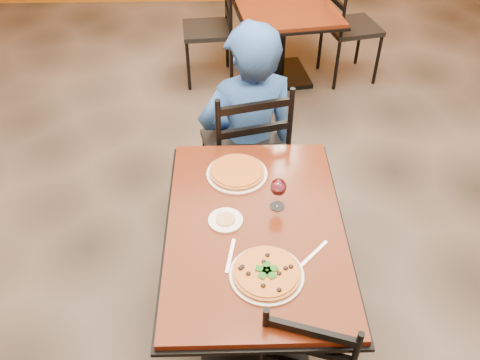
{
  "coord_description": "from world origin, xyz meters",
  "views": [
    {
      "loc": [
        -0.11,
        -2.09,
        2.42
      ],
      "look_at": [
        -0.06,
        -0.3,
        0.85
      ],
      "focal_mm": 37.74,
      "sensor_mm": 36.0,
      "label": 1
    }
  ],
  "objects_px": {
    "table_main": "(255,253)",
    "side_plate": "(226,220)",
    "diner": "(249,121)",
    "plate_far": "(237,174)",
    "table_second": "(280,20)",
    "wine_glass": "(278,193)",
    "pizza_main": "(267,273)",
    "chair_main_far": "(244,148)",
    "chair_second_right": "(352,27)",
    "chair_second_left": "(207,30)",
    "pizza_far": "(237,171)",
    "plate_main": "(267,275)"
  },
  "relations": [
    {
      "from": "table_main",
      "to": "side_plate",
      "type": "relative_size",
      "value": 7.69
    },
    {
      "from": "diner",
      "to": "plate_far",
      "type": "relative_size",
      "value": 4.17
    },
    {
      "from": "table_second",
      "to": "wine_glass",
      "type": "distance_m",
      "value": 2.56
    },
    {
      "from": "plate_far",
      "to": "side_plate",
      "type": "xyz_separation_m",
      "value": [
        -0.06,
        -0.33,
        0.0
      ]
    },
    {
      "from": "plate_far",
      "to": "pizza_main",
      "type": "bearing_deg",
      "value": -80.42
    },
    {
      "from": "table_main",
      "to": "table_second",
      "type": "bearing_deg",
      "value": 82.46
    },
    {
      "from": "wine_glass",
      "to": "chair_main_far",
      "type": "bearing_deg",
      "value": 99.49
    },
    {
      "from": "chair_main_far",
      "to": "chair_second_right",
      "type": "relative_size",
      "value": 1.05
    },
    {
      "from": "chair_second_left",
      "to": "diner",
      "type": "distance_m",
      "value": 1.7
    },
    {
      "from": "pizza_main",
      "to": "wine_glass",
      "type": "relative_size",
      "value": 1.58
    },
    {
      "from": "plate_far",
      "to": "chair_second_right",
      "type": "bearing_deg",
      "value": 64.98
    },
    {
      "from": "diner",
      "to": "wine_glass",
      "type": "bearing_deg",
      "value": 83.3
    },
    {
      "from": "pizza_far",
      "to": "wine_glass",
      "type": "xyz_separation_m",
      "value": [
        0.19,
        -0.24,
        0.07
      ]
    },
    {
      "from": "pizza_main",
      "to": "side_plate",
      "type": "relative_size",
      "value": 1.77
    },
    {
      "from": "plate_main",
      "to": "side_plate",
      "type": "distance_m",
      "value": 0.36
    },
    {
      "from": "chair_main_far",
      "to": "wine_glass",
      "type": "bearing_deg",
      "value": 85.13
    },
    {
      "from": "chair_second_left",
      "to": "diner",
      "type": "height_order",
      "value": "diner"
    },
    {
      "from": "side_plate",
      "to": "table_main",
      "type": "bearing_deg",
      "value": -12.09
    },
    {
      "from": "side_plate",
      "to": "plate_main",
      "type": "bearing_deg",
      "value": -62.13
    },
    {
      "from": "chair_second_right",
      "to": "table_second",
      "type": "bearing_deg",
      "value": 76.68
    },
    {
      "from": "pizza_far",
      "to": "table_second",
      "type": "bearing_deg",
      "value": 79.46
    },
    {
      "from": "table_main",
      "to": "chair_second_right",
      "type": "distance_m",
      "value": 2.84
    },
    {
      "from": "table_main",
      "to": "chair_second_right",
      "type": "xyz_separation_m",
      "value": [
        1.0,
        2.65,
        -0.07
      ]
    },
    {
      "from": "table_main",
      "to": "side_plate",
      "type": "bearing_deg",
      "value": 167.91
    },
    {
      "from": "table_main",
      "to": "pizza_main",
      "type": "distance_m",
      "value": 0.36
    },
    {
      "from": "pizza_main",
      "to": "pizza_far",
      "type": "relative_size",
      "value": 1.01
    },
    {
      "from": "table_second",
      "to": "diner",
      "type": "relative_size",
      "value": 1.03
    },
    {
      "from": "table_second",
      "to": "chair_second_right",
      "type": "xyz_separation_m",
      "value": [
        0.64,
        0.0,
        -0.07
      ]
    },
    {
      "from": "side_plate",
      "to": "pizza_far",
      "type": "bearing_deg",
      "value": 79.75
    },
    {
      "from": "table_main",
      "to": "wine_glass",
      "type": "xyz_separation_m",
      "value": [
        0.11,
        0.12,
        0.28
      ]
    },
    {
      "from": "chair_second_left",
      "to": "table_second",
      "type": "bearing_deg",
      "value": 84.75
    },
    {
      "from": "chair_main_far",
      "to": "pizza_far",
      "type": "height_order",
      "value": "chair_main_far"
    },
    {
      "from": "chair_second_right",
      "to": "pizza_far",
      "type": "relative_size",
      "value": 3.46
    },
    {
      "from": "plate_main",
      "to": "plate_far",
      "type": "relative_size",
      "value": 1.0
    },
    {
      "from": "table_second",
      "to": "chair_second_left",
      "type": "bearing_deg",
      "value": 180.0
    },
    {
      "from": "table_main",
      "to": "diner",
      "type": "distance_m",
      "value": 0.99
    },
    {
      "from": "chair_second_left",
      "to": "pizza_far",
      "type": "relative_size",
      "value": 3.37
    },
    {
      "from": "table_second",
      "to": "plate_main",
      "type": "xyz_separation_m",
      "value": [
        -0.32,
        -2.94,
        0.2
      ]
    },
    {
      "from": "plate_main",
      "to": "pizza_main",
      "type": "distance_m",
      "value": 0.02
    },
    {
      "from": "pizza_main",
      "to": "plate_far",
      "type": "height_order",
      "value": "pizza_main"
    },
    {
      "from": "chair_second_right",
      "to": "pizza_far",
      "type": "bearing_deg",
      "value": 141.66
    },
    {
      "from": "diner",
      "to": "wine_glass",
      "type": "relative_size",
      "value": 7.18
    },
    {
      "from": "table_second",
      "to": "side_plate",
      "type": "height_order",
      "value": "side_plate"
    },
    {
      "from": "table_main",
      "to": "wine_glass",
      "type": "distance_m",
      "value": 0.33
    },
    {
      "from": "chair_second_left",
      "to": "plate_main",
      "type": "bearing_deg",
      "value": 1.07
    },
    {
      "from": "plate_far",
      "to": "diner",
      "type": "bearing_deg",
      "value": 82.2
    },
    {
      "from": "plate_main",
      "to": "side_plate",
      "type": "relative_size",
      "value": 1.94
    },
    {
      "from": "pizza_main",
      "to": "side_plate",
      "type": "bearing_deg",
      "value": 117.87
    },
    {
      "from": "table_second",
      "to": "plate_main",
      "type": "relative_size",
      "value": 4.29
    },
    {
      "from": "chair_second_left",
      "to": "wine_glass",
      "type": "bearing_deg",
      "value": 3.76
    }
  ]
}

